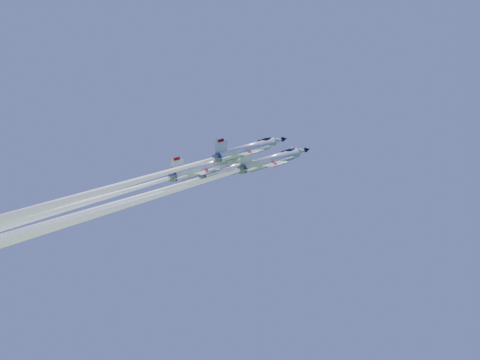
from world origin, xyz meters
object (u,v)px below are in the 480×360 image
at_px(jet_lead, 173,190).
at_px(jet_left, 138,197).
at_px(jet_slot, 93,200).
at_px(jet_right, 142,179).

relative_size(jet_lead, jet_left, 1.09).
bearing_deg(jet_left, jet_slot, -62.39).
relative_size(jet_left, jet_slot, 0.91).
bearing_deg(jet_right, jet_lead, 115.45).
height_order(jet_lead, jet_left, jet_lead).
bearing_deg(jet_right, jet_left, 162.16).
distance_m(jet_left, jet_slot, 11.61).
distance_m(jet_right, jet_slot, 9.24).
bearing_deg(jet_lead, jet_slot, -98.84).
bearing_deg(jet_slot, jet_right, 48.57).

